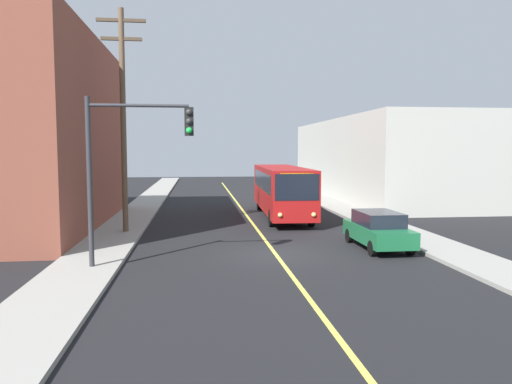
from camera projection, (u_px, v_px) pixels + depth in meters
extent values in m
plane|color=black|center=(275.00, 254.00, 20.27)|extent=(120.00, 120.00, 0.00)
cube|color=gray|center=(130.00, 221.00, 29.30)|extent=(2.50, 90.00, 0.15)
cube|color=gray|center=(363.00, 217.00, 31.01)|extent=(2.50, 90.00, 0.15)
cube|color=#D8CC4C|center=(243.00, 210.00, 35.11)|extent=(0.16, 60.00, 0.01)
cube|color=brown|center=(6.00, 133.00, 26.57)|extent=(10.00, 17.23, 10.39)
cube|color=black|center=(102.00, 198.00, 27.46)|extent=(0.06, 12.06, 1.30)
cube|color=black|center=(100.00, 141.00, 27.19)|extent=(0.06, 12.06, 1.30)
cube|color=black|center=(99.00, 83.00, 26.92)|extent=(0.06, 12.06, 1.30)
cube|color=#B2B2A8|center=(392.00, 159.00, 44.65)|extent=(12.00, 27.04, 6.98)
cube|color=black|center=(328.00, 180.00, 44.11)|extent=(0.06, 18.93, 1.30)
cube|color=black|center=(329.00, 145.00, 43.84)|extent=(0.06, 18.93, 1.30)
cube|color=maroon|center=(282.00, 188.00, 31.58)|extent=(2.96, 12.08, 2.75)
cube|color=black|center=(297.00, 187.00, 25.60)|extent=(2.35, 0.16, 1.40)
cube|color=black|center=(271.00, 174.00, 37.46)|extent=(2.30, 0.16, 1.10)
cube|color=black|center=(262.00, 180.00, 31.43)|extent=(0.41, 10.20, 1.10)
cube|color=black|center=(301.00, 180.00, 31.64)|extent=(0.41, 10.20, 1.10)
cube|color=orange|center=(297.00, 176.00, 25.56)|extent=(1.79, 0.12, 0.30)
sphere|color=#F9D872|center=(280.00, 215.00, 25.61)|extent=(0.24, 0.24, 0.24)
sphere|color=#F9D872|center=(314.00, 215.00, 25.76)|extent=(0.24, 0.24, 0.24)
cylinder|color=black|center=(272.00, 218.00, 27.43)|extent=(0.33, 1.01, 1.00)
cylinder|color=black|center=(311.00, 217.00, 27.62)|extent=(0.33, 1.01, 1.00)
cylinder|color=black|center=(259.00, 203.00, 35.07)|extent=(0.33, 1.01, 1.00)
cylinder|color=black|center=(290.00, 203.00, 35.26)|extent=(0.33, 1.01, 1.00)
cube|color=#196038|center=(378.00, 233.00, 21.35)|extent=(1.83, 4.41, 0.70)
cube|color=black|center=(378.00, 218.00, 21.29)|extent=(1.64, 2.47, 0.60)
cylinder|color=black|center=(372.00, 248.00, 19.80)|extent=(0.22, 0.64, 0.64)
cylinder|color=black|center=(410.00, 247.00, 20.00)|extent=(0.22, 0.64, 0.64)
cylinder|color=black|center=(349.00, 236.00, 22.76)|extent=(0.22, 0.64, 0.64)
cylinder|color=black|center=(382.00, 235.00, 22.96)|extent=(0.22, 0.64, 0.64)
cylinder|color=brown|center=(123.00, 122.00, 24.59)|extent=(0.28, 0.28, 11.15)
cube|color=#4C3D2D|center=(121.00, 20.00, 24.17)|extent=(2.40, 0.16, 0.16)
cube|color=#4C3D2D|center=(121.00, 39.00, 24.25)|extent=(2.00, 0.16, 0.16)
cylinder|color=#2D2D33|center=(90.00, 182.00, 17.21)|extent=(0.18, 0.18, 6.00)
cylinder|color=#2D2D33|center=(139.00, 106.00, 17.19)|extent=(3.50, 0.12, 0.12)
cube|color=black|center=(189.00, 122.00, 17.44)|extent=(0.32, 0.36, 1.00)
sphere|color=#2D2D2D|center=(189.00, 112.00, 17.23)|extent=(0.22, 0.22, 0.22)
sphere|color=#2D2D2D|center=(189.00, 121.00, 17.25)|extent=(0.22, 0.22, 0.22)
sphere|color=green|center=(189.00, 130.00, 17.28)|extent=(0.22, 0.22, 0.22)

